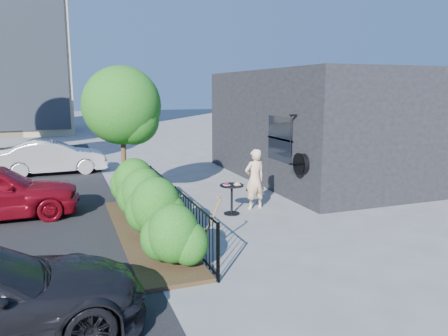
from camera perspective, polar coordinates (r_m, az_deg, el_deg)
name	(u,v)px	position (r m, az deg, el deg)	size (l,w,h in m)	color
ground	(234,224)	(11.06, 1.36, -7.37)	(120.00, 120.00, 0.00)	gray
shop_building	(324,125)	(17.16, 12.98, 5.52)	(6.22, 9.00, 4.00)	black
fence	(176,208)	(10.45, -6.31, -5.28)	(0.05, 6.05, 1.10)	black
planting_bed	(147,233)	(10.47, -10.01, -8.33)	(1.30, 6.00, 0.08)	#382616
shrubs	(150,204)	(10.39, -9.68, -4.66)	(1.10, 5.60, 1.24)	#1F5212
patio_tree	(124,110)	(12.66, -12.88, 7.37)	(2.20, 2.20, 3.94)	#3F2B19
cafe_table	(232,194)	(11.78, 1.02, -3.40)	(0.65, 0.65, 0.87)	black
woman	(255,179)	(12.29, 4.03, -1.46)	(0.62, 0.41, 1.71)	beige
shovel	(209,229)	(8.93, -1.98, -8.00)	(0.50, 0.16, 1.27)	brown
car_silver	(54,157)	(18.65, -21.38, 1.31)	(1.41, 4.04, 1.33)	silver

